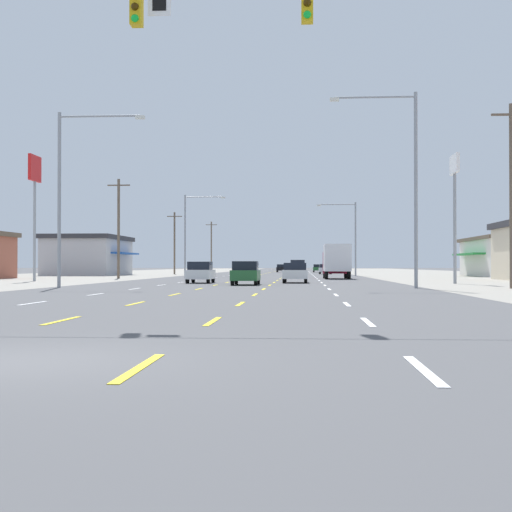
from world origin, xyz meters
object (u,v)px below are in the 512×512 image
Objects in this scene: hatchback_inner_left_near at (200,272)px; streetlight_left_row_1 at (190,228)px; box_truck_far_right_midfar at (336,259)px; pole_sign_right_row_1 at (455,185)px; streetlight_right_row_0 at (407,174)px; sedan_far_right_farthest at (318,268)px; streetlight_right_row_1 at (351,232)px; sedan_far_right_farther at (325,269)px; suv_inner_right_far at (298,267)px; streetlight_left_row_0 at (69,184)px; pole_sign_left_row_1 at (35,184)px; sedan_center_turn_distant_a at (281,268)px; sedan_inner_right_mid at (295,272)px; hatchback_center_turn_nearest at (246,273)px.

streetlight_left_row_1 reaches higher than hatchback_inner_left_near.
pole_sign_right_row_1 is at bearing -67.83° from box_truck_far_right_midfar.
box_truck_far_right_midfar is 20.06m from pole_sign_right_row_1.
sedan_far_right_farthest is at bearing 91.72° from streetlight_right_row_0.
streetlight_left_row_1 is at bearing 180.00° from streetlight_right_row_1.
streetlight_right_row_1 reaches higher than hatchback_inner_left_near.
suv_inner_right_far is at bearing -109.27° from sedan_far_right_farther.
streetlight_left_row_0 is at bearing -99.83° from sedan_far_right_farthest.
pole_sign_right_row_1 is 0.89× the size of streetlight_left_row_0.
sedan_far_right_farther is at bearing 97.38° from pole_sign_right_row_1.
hatchback_inner_left_near is 20.22m from box_truck_far_right_midfar.
streetlight_left_row_0 is at bearing -120.55° from box_truck_far_right_midfar.
streetlight_left_row_0 is at bearing -63.63° from pole_sign_left_row_1.
streetlight_right_row_0 is at bearing -89.92° from streetlight_right_row_1.
sedan_inner_right_mid is at bearing -87.74° from sedan_center_turn_distant_a.
sedan_far_right_farthest is 85.07m from pole_sign_right_row_1.
sedan_far_right_farthest is 0.46× the size of streetlight_left_row_1.
streetlight_left_row_1 reaches higher than streetlight_right_row_1.
pole_sign_left_row_1 reaches higher than sedan_far_right_farthest.
box_truck_far_right_midfar is 24.25m from streetlight_left_row_1.
suv_inner_right_far is 1.09× the size of sedan_far_right_farthest.
streetlight_right_row_1 is (2.51, 17.16, 3.34)m from box_truck_far_right_midfar.
streetlight_left_row_1 is at bearing -129.58° from sedan_far_right_farther.
hatchback_center_turn_nearest reaches higher than sedan_far_right_farther.
hatchback_center_turn_nearest is 0.87× the size of sedan_inner_right_mid.
streetlight_left_row_0 reaches higher than streetlight_left_row_1.
hatchback_center_turn_nearest is 0.36× the size of streetlight_right_row_0.
sedan_far_right_farthest is 52.26m from streetlight_left_row_1.
pole_sign_right_row_1 reaches higher than box_truck_far_right_midfar.
streetlight_right_row_0 is at bearing -33.06° from hatchback_center_turn_nearest.
streetlight_left_row_1 is at bearing 90.01° from streetlight_left_row_0.
streetlight_right_row_1 is at bearing 46.77° from pole_sign_left_row_1.
sedan_far_right_farthest is 6.77m from sedan_center_turn_distant_a.
streetlight_right_row_0 reaches higher than pole_sign_right_row_1.
streetlight_right_row_0 is at bearing -114.82° from pole_sign_right_row_1.
streetlight_right_row_1 is (13.10, 34.35, 4.40)m from hatchback_inner_left_near.
hatchback_center_turn_nearest is 0.39× the size of streetlight_left_row_0.
streetlight_right_row_1 is (19.20, 0.00, -0.54)m from streetlight_left_row_1.
streetlight_left_row_0 reaches higher than hatchback_center_turn_nearest.
sedan_far_right_farthest is (6.68, 88.59, -0.03)m from hatchback_center_turn_nearest.
sedan_inner_right_mid is 82.55m from sedan_center_turn_distant_a.
pole_sign_right_row_1 reaches higher than sedan_far_right_farther.
sedan_center_turn_distant_a is (-6.77, 0.04, 0.00)m from sedan_far_right_farthest.
sedan_far_right_farther is at bearing -89.20° from sedan_far_right_farthest.
sedan_far_right_farther is at bearing -76.12° from sedan_center_turn_distant_a.
pole_sign_left_row_1 reaches higher than pole_sign_right_row_1.
box_truck_far_right_midfar is at bearing -90.21° from sedan_far_right_farther.
pole_sign_right_row_1 is 42.59m from streetlight_left_row_1.
pole_sign_right_row_1 is (17.92, -0.80, 6.06)m from hatchback_inner_left_near.
pole_sign_left_row_1 reaches higher than sedan_inner_right_mid.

